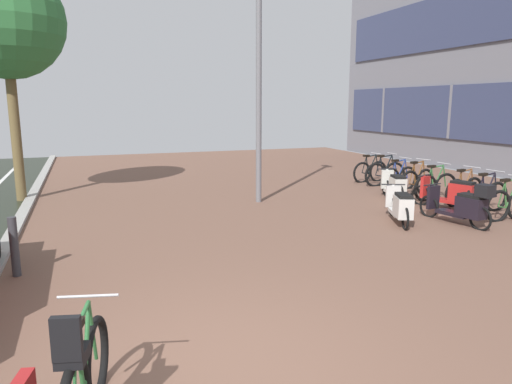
{
  "coord_description": "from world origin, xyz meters",
  "views": [
    {
      "loc": [
        -1.02,
        -3.89,
        2.47
      ],
      "look_at": [
        1.59,
        3.21,
        1.04
      ],
      "focal_mm": 32.97,
      "sensor_mm": 36.0,
      "label": 1
    }
  ],
  "objects_px": {
    "bicycle_rack_02": "(464,191)",
    "scooter_mid": "(452,194)",
    "bicycle_rack_07": "(370,171)",
    "bicycle_foreground": "(79,379)",
    "lamp_post": "(259,55)",
    "bicycle_rack_00": "(509,204)",
    "scooter_extra": "(400,206)",
    "bicycle_rack_04": "(417,182)",
    "bicycle_rack_05": "(399,178)",
    "bicycle_rack_06": "(385,174)",
    "scooter_near": "(395,186)",
    "bicycle_rack_03": "(436,187)",
    "bicycle_rack_01": "(487,197)",
    "bollard_far": "(14,247)",
    "scooter_far": "(463,205)",
    "street_tree": "(5,21)"
  },
  "relations": [
    {
      "from": "bicycle_rack_02",
      "to": "scooter_mid",
      "type": "height_order",
      "value": "bicycle_rack_02"
    },
    {
      "from": "bicycle_rack_02",
      "to": "scooter_mid",
      "type": "bearing_deg",
      "value": -153.21
    },
    {
      "from": "bicycle_rack_07",
      "to": "scooter_mid",
      "type": "bearing_deg",
      "value": -97.07
    },
    {
      "from": "bicycle_foreground",
      "to": "lamp_post",
      "type": "relative_size",
      "value": 0.21
    },
    {
      "from": "bicycle_rack_00",
      "to": "lamp_post",
      "type": "xyz_separation_m",
      "value": [
        -4.37,
        3.63,
        3.28
      ]
    },
    {
      "from": "scooter_extra",
      "to": "bicycle_rack_02",
      "type": "bearing_deg",
      "value": 20.49
    },
    {
      "from": "bicycle_rack_02",
      "to": "scooter_extra",
      "type": "bearing_deg",
      "value": -159.51
    },
    {
      "from": "bicycle_rack_04",
      "to": "bicycle_rack_05",
      "type": "relative_size",
      "value": 1.01
    },
    {
      "from": "bicycle_rack_05",
      "to": "scooter_extra",
      "type": "bearing_deg",
      "value": -126.42
    },
    {
      "from": "bicycle_rack_06",
      "to": "scooter_mid",
      "type": "distance_m",
      "value": 3.44
    },
    {
      "from": "bicycle_rack_05",
      "to": "scooter_mid",
      "type": "height_order",
      "value": "bicycle_rack_05"
    },
    {
      "from": "scooter_near",
      "to": "bicycle_rack_03",
      "type": "bearing_deg",
      "value": -14.28
    },
    {
      "from": "bicycle_rack_03",
      "to": "bicycle_rack_06",
      "type": "height_order",
      "value": "bicycle_rack_06"
    },
    {
      "from": "bicycle_rack_05",
      "to": "lamp_post",
      "type": "relative_size",
      "value": 0.2
    },
    {
      "from": "bicycle_rack_01",
      "to": "bicycle_rack_03",
      "type": "xyz_separation_m",
      "value": [
        -0.14,
        1.53,
        0.0
      ]
    },
    {
      "from": "bicycle_foreground",
      "to": "bollard_far",
      "type": "distance_m",
      "value": 3.86
    },
    {
      "from": "scooter_far",
      "to": "bollard_far",
      "type": "relative_size",
      "value": 2.0
    },
    {
      "from": "bicycle_rack_02",
      "to": "bicycle_rack_04",
      "type": "xyz_separation_m",
      "value": [
        -0.19,
        1.53,
        0.01
      ]
    },
    {
      "from": "bicycle_rack_06",
      "to": "scooter_near",
      "type": "distance_m",
      "value": 2.31
    },
    {
      "from": "lamp_post",
      "to": "street_tree",
      "type": "xyz_separation_m",
      "value": [
        -5.7,
        2.31,
        0.8
      ]
    },
    {
      "from": "bicycle_rack_06",
      "to": "scooter_near",
      "type": "xyz_separation_m",
      "value": [
        -1.13,
        -2.02,
        0.02
      ]
    },
    {
      "from": "scooter_extra",
      "to": "street_tree",
      "type": "relative_size",
      "value": 0.28
    },
    {
      "from": "scooter_mid",
      "to": "scooter_far",
      "type": "relative_size",
      "value": 0.94
    },
    {
      "from": "scooter_extra",
      "to": "scooter_near",
      "type": "bearing_deg",
      "value": 56.32
    },
    {
      "from": "bicycle_rack_03",
      "to": "bollard_far",
      "type": "relative_size",
      "value": 1.54
    },
    {
      "from": "scooter_mid",
      "to": "scooter_extra",
      "type": "relative_size",
      "value": 1.02
    },
    {
      "from": "bicycle_rack_05",
      "to": "scooter_far",
      "type": "xyz_separation_m",
      "value": [
        -1.3,
        -3.84,
        0.08
      ]
    },
    {
      "from": "scooter_near",
      "to": "bollard_far",
      "type": "distance_m",
      "value": 8.87
    },
    {
      "from": "bicycle_foreground",
      "to": "street_tree",
      "type": "height_order",
      "value": "street_tree"
    },
    {
      "from": "bicycle_rack_04",
      "to": "bicycle_rack_05",
      "type": "bearing_deg",
      "value": 92.28
    },
    {
      "from": "bicycle_rack_03",
      "to": "bollard_far",
      "type": "bearing_deg",
      "value": -166.15
    },
    {
      "from": "bicycle_foreground",
      "to": "scooter_extra",
      "type": "distance_m",
      "value": 7.62
    },
    {
      "from": "bicycle_foreground",
      "to": "scooter_far",
      "type": "distance_m",
      "value": 8.28
    },
    {
      "from": "bicycle_rack_01",
      "to": "bicycle_rack_03",
      "type": "height_order",
      "value": "same"
    },
    {
      "from": "bicycle_rack_07",
      "to": "bollard_far",
      "type": "relative_size",
      "value": 1.52
    },
    {
      "from": "scooter_mid",
      "to": "lamp_post",
      "type": "relative_size",
      "value": 0.25
    },
    {
      "from": "bicycle_foreground",
      "to": "street_tree",
      "type": "bearing_deg",
      "value": 98.45
    },
    {
      "from": "bicycle_rack_03",
      "to": "lamp_post",
      "type": "distance_m",
      "value": 5.66
    },
    {
      "from": "bicycle_rack_00",
      "to": "bicycle_rack_01",
      "type": "distance_m",
      "value": 0.78
    },
    {
      "from": "bicycle_rack_05",
      "to": "bicycle_rack_07",
      "type": "height_order",
      "value": "bicycle_rack_05"
    },
    {
      "from": "bicycle_rack_00",
      "to": "bicycle_rack_06",
      "type": "distance_m",
      "value": 4.58
    },
    {
      "from": "bicycle_rack_02",
      "to": "bicycle_foreground",
      "type": "bearing_deg",
      "value": -148.95
    },
    {
      "from": "bicycle_rack_05",
      "to": "scooter_extra",
      "type": "relative_size",
      "value": 0.83
    },
    {
      "from": "bollard_far",
      "to": "bicycle_foreground",
      "type": "bearing_deg",
      "value": -76.74
    },
    {
      "from": "bicycle_rack_00",
      "to": "bicycle_rack_05",
      "type": "xyz_separation_m",
      "value": [
        0.04,
        3.81,
        -0.01
      ]
    },
    {
      "from": "bicycle_rack_02",
      "to": "bollard_far",
      "type": "bearing_deg",
      "value": -170.74
    },
    {
      "from": "bicycle_rack_03",
      "to": "bicycle_rack_02",
      "type": "bearing_deg",
      "value": -74.36
    },
    {
      "from": "bicycle_rack_00",
      "to": "bicycle_rack_04",
      "type": "bearing_deg",
      "value": 88.72
    },
    {
      "from": "scooter_mid",
      "to": "street_tree",
      "type": "xyz_separation_m",
      "value": [
        -9.63,
        4.76,
        4.04
      ]
    },
    {
      "from": "bicycle_foreground",
      "to": "scooter_far",
      "type": "bearing_deg",
      "value": 27.27
    }
  ]
}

